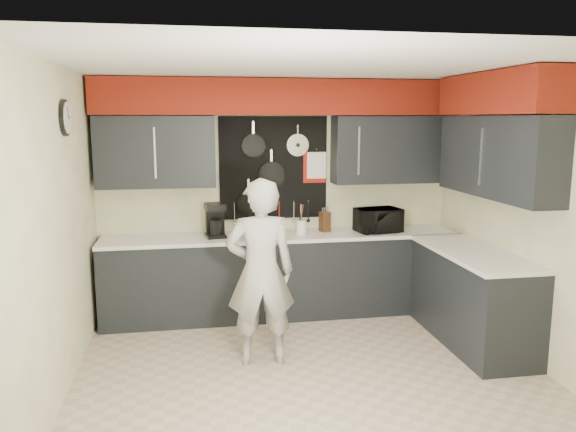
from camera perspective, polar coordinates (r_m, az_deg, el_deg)
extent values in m
plane|color=#C4B198|center=(5.11, 2.15, -15.31)|extent=(4.00, 4.00, 0.00)
cube|color=#FAF9C1|center=(6.40, -1.04, 2.02)|extent=(4.00, 0.01, 2.60)
cube|color=black|center=(6.13, -13.28, 6.35)|extent=(1.24, 0.32, 0.75)
cube|color=black|center=(6.52, 10.42, 6.65)|extent=(1.34, 0.32, 0.75)
cube|color=maroon|center=(6.17, -0.82, 11.97)|extent=(3.94, 0.36, 0.38)
cube|color=black|center=(6.35, -1.48, 4.91)|extent=(1.22, 0.03, 1.15)
cylinder|color=black|center=(6.26, -3.54, 7.16)|extent=(0.26, 0.04, 0.26)
cylinder|color=black|center=(6.31, -1.70, 4.19)|extent=(0.30, 0.04, 0.30)
cylinder|color=black|center=(6.32, -4.02, 1.35)|extent=(0.27, 0.04, 0.27)
cylinder|color=silver|center=(6.34, 0.99, 7.22)|extent=(0.25, 0.02, 0.25)
cube|color=#9E140C|center=(6.41, 2.72, 4.91)|extent=(0.26, 0.01, 0.34)
cube|color=white|center=(6.40, 2.92, 5.17)|extent=(0.22, 0.01, 0.30)
cylinder|color=silver|center=(6.33, -5.46, 0.34)|extent=(0.01, 0.01, 0.20)
cylinder|color=silver|center=(6.35, -3.93, 0.39)|extent=(0.01, 0.01, 0.20)
cylinder|color=silver|center=(6.37, -2.41, 0.43)|extent=(0.01, 0.01, 0.20)
cylinder|color=silver|center=(6.39, -0.90, 0.47)|extent=(0.01, 0.01, 0.20)
cylinder|color=silver|center=(6.42, 0.60, 0.52)|extent=(0.01, 0.01, 0.20)
cylinder|color=silver|center=(6.45, 2.08, 0.56)|extent=(0.01, 0.01, 0.20)
cube|color=#FAF9C1|center=(5.48, 23.10, -0.10)|extent=(0.01, 3.50, 2.60)
cube|color=black|center=(5.59, 20.46, 5.68)|extent=(0.32, 1.70, 0.75)
cube|color=maroon|center=(5.58, 20.64, 11.58)|extent=(0.36, 1.70, 0.38)
cube|color=#FAF9C1|center=(4.71, -22.20, -1.55)|extent=(0.01, 3.50, 2.60)
cylinder|color=black|center=(5.02, -21.73, 9.26)|extent=(0.04, 0.30, 0.30)
cylinder|color=white|center=(5.01, -21.48, 9.27)|extent=(0.01, 0.26, 0.26)
cube|color=black|center=(6.29, -0.60, -6.12)|extent=(3.90, 0.60, 0.88)
cube|color=white|center=(6.17, -0.58, -2.05)|extent=(3.90, 0.63, 0.04)
cube|color=black|center=(5.82, 18.18, -7.96)|extent=(0.60, 1.60, 0.88)
cube|color=white|center=(5.69, 18.30, -3.56)|extent=(0.63, 1.60, 0.04)
cube|color=black|center=(6.17, -0.19, -10.26)|extent=(3.90, 0.06, 0.10)
imported|color=black|center=(6.35, 9.12, -0.42)|extent=(0.53, 0.40, 0.27)
cube|color=#382112|center=(6.31, 3.76, -0.59)|extent=(0.13, 0.13, 0.22)
cylinder|color=white|center=(6.18, 1.35, -1.12)|extent=(0.12, 0.12, 0.15)
cube|color=black|center=(6.06, -7.37, -1.98)|extent=(0.23, 0.27, 0.03)
cube|color=black|center=(6.12, -7.44, -0.25)|extent=(0.21, 0.09, 0.33)
cube|color=black|center=(6.01, -7.43, 0.95)|extent=(0.23, 0.27, 0.07)
cylinder|color=black|center=(6.02, -7.38, -1.15)|extent=(0.12, 0.12, 0.15)
imported|color=#AEAFAC|center=(4.98, -2.81, -5.73)|extent=(0.62, 0.41, 1.67)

